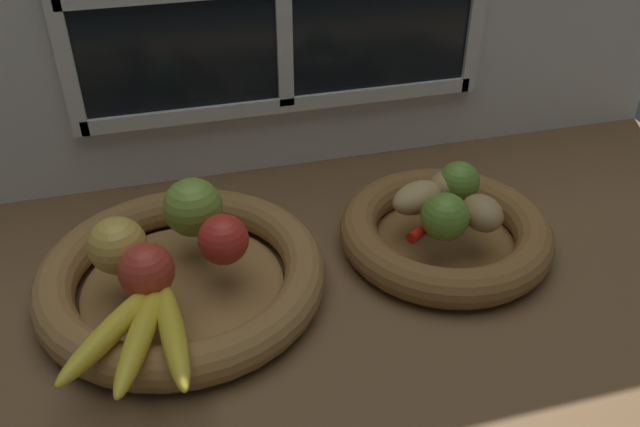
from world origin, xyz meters
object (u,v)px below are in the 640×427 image
(apple_red_front, at_px, (146,270))
(chili_pepper, at_px, (441,217))
(apple_red_right, at_px, (223,240))
(lime_far, at_px, (459,182))
(lime_near, at_px, (445,217))
(potato_oblong, at_px, (417,198))
(fruit_bowl_left, at_px, (182,278))
(potato_back, at_px, (450,185))
(potato_small, at_px, (482,213))
(apple_golden_left, at_px, (117,246))
(apple_green_back, at_px, (193,207))
(banana_bunch_front, at_px, (143,329))
(fruit_bowl_right, at_px, (446,234))

(apple_red_front, relative_size, chili_pepper, 0.48)
(apple_red_right, relative_size, lime_far, 1.08)
(lime_near, height_order, lime_far, lime_near)
(apple_red_right, xyz_separation_m, potato_oblong, (0.28, 0.04, -0.01))
(fruit_bowl_left, bearing_deg, potato_back, 6.48)
(potato_back, height_order, potato_small, same)
(potato_oblong, distance_m, potato_small, 0.09)
(apple_golden_left, bearing_deg, fruit_bowl_left, -1.70)
(apple_golden_left, xyz_separation_m, potato_oblong, (0.41, 0.03, -0.01))
(apple_green_back, bearing_deg, lime_near, -17.05)
(apple_golden_left, bearing_deg, apple_red_right, -6.88)
(apple_green_back, height_order, potato_oblong, apple_green_back)
(apple_red_front, bearing_deg, apple_golden_left, 120.80)
(banana_bunch_front, bearing_deg, apple_red_front, 82.38)
(fruit_bowl_right, distance_m, potato_back, 0.07)
(apple_red_right, relative_size, potato_oblong, 0.79)
(potato_back, height_order, chili_pepper, potato_back)
(potato_small, relative_size, lime_far, 1.09)
(fruit_bowl_left, xyz_separation_m, fruit_bowl_right, (0.37, -0.00, 0.00))
(apple_green_back, height_order, banana_bunch_front, apple_green_back)
(apple_green_back, relative_size, banana_bunch_front, 0.41)
(apple_red_right, distance_m, chili_pepper, 0.30)
(potato_oblong, bearing_deg, potato_small, -41.42)
(potato_oblong, xyz_separation_m, lime_far, (0.07, 0.01, 0.01))
(fruit_bowl_right, height_order, chili_pepper, chili_pepper)
(fruit_bowl_left, relative_size, chili_pepper, 2.70)
(apple_golden_left, height_order, lime_far, apple_golden_left)
(banana_bunch_front, relative_size, lime_far, 3.23)
(fruit_bowl_left, height_order, apple_golden_left, apple_golden_left)
(potato_oblong, height_order, lime_near, lime_near)
(apple_green_back, bearing_deg, lime_far, -2.93)
(potato_oblong, distance_m, chili_pepper, 0.04)
(fruit_bowl_left, relative_size, fruit_bowl_right, 1.24)
(apple_green_back, xyz_separation_m, potato_small, (0.38, -0.09, -0.02))
(apple_red_front, xyz_separation_m, chili_pepper, (0.40, 0.04, -0.03))
(fruit_bowl_right, height_order, apple_red_right, apple_red_right)
(apple_red_front, relative_size, lime_near, 1.04)
(potato_small, bearing_deg, fruit_bowl_left, 175.42)
(fruit_bowl_left, xyz_separation_m, potato_small, (0.40, -0.03, 0.05))
(apple_red_right, bearing_deg, potato_back, 9.78)
(potato_oblong, bearing_deg, lime_near, -81.35)
(potato_small, xyz_separation_m, lime_far, (-0.00, 0.07, 0.01))
(apple_green_back, bearing_deg, fruit_bowl_right, -9.62)
(fruit_bowl_left, bearing_deg, apple_red_front, -127.49)
(fruit_bowl_left, height_order, fruit_bowl_right, same)
(potato_oblong, relative_size, lime_far, 1.38)
(apple_green_back, bearing_deg, banana_bunch_front, -112.43)
(fruit_bowl_right, relative_size, lime_near, 4.69)
(lime_far, bearing_deg, potato_oblong, -170.75)
(apple_green_back, height_order, apple_red_right, apple_green_back)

